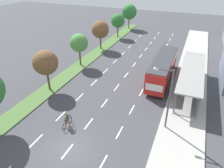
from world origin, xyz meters
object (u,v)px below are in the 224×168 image
median_tree_second (45,63)px  median_tree_farthest (129,12)px  bus (163,67)px  streetlight (168,96)px  median_tree_third (79,43)px  bus_shelter (193,78)px  cyclist (67,120)px  median_tree_fourth (100,30)px  median_tree_fifth (118,21)px

median_tree_second → median_tree_farthest: size_ratio=0.90×
bus → streetlight: size_ratio=1.74×
median_tree_third → median_tree_second: bearing=-89.1°
bus → median_tree_farthest: median_tree_farthest is taller
bus_shelter → bus: size_ratio=1.17×
bus_shelter → cyclist: size_ratio=7.28×
median_tree_second → median_tree_fourth: 17.10m
bus_shelter → bus: 4.56m
median_tree_third → median_tree_fourth: 8.55m
median_tree_third → median_tree_fourth: (-0.25, 8.55, 0.01)m
bus → cyclist: (-7.13, -14.04, -1.28)m
bus → median_tree_farthest: (-13.49, 25.50, 2.23)m
bus → streetlight: streetlight is taller
bus_shelter → median_tree_farthest: median_tree_farthest is taller
median_tree_third → median_tree_farthest: median_tree_farthest is taller
cyclist → median_tree_farthest: bearing=99.1°
median_tree_fifth → median_tree_farthest: median_tree_farthest is taller
bus → streetlight: 10.81m
median_tree_fifth → median_tree_farthest: size_ratio=0.87×
streetlight → cyclist: bearing=-158.8°
bus_shelter → median_tree_third: bearing=175.4°
bus_shelter → median_tree_farthest: 32.46m
cyclist → median_tree_second: median_tree_second is taller
median_tree_fifth → median_tree_farthest: (-0.11, 8.55, 0.46)m
median_tree_farthest → streetlight: 39.20m
median_tree_fourth → median_tree_fifth: size_ratio=1.04×
cyclist → median_tree_third: (-6.36, 13.91, 3.11)m
median_tree_fifth → median_tree_fourth: bearing=-92.5°
bus_shelter → bus: bus is taller
median_tree_fifth → median_tree_third: bearing=-90.4°
bus_shelter → median_tree_third: 17.95m
bus_shelter → median_tree_third: median_tree_third is taller
median_tree_fourth → median_tree_farthest: size_ratio=0.90×
bus_shelter → median_tree_second: 19.14m
median_tree_fourth → streetlight: bearing=-49.8°
median_tree_second → median_tree_farthest: bearing=90.2°
median_tree_second → streetlight: bearing=-6.4°
bus → median_tree_third: bearing=-179.4°
bus → median_tree_third: (-13.49, -0.13, 1.84)m
median_tree_farthest → median_tree_fifth: bearing=-89.3°
cyclist → median_tree_fourth: median_tree_fourth is taller
bus → cyclist: size_ratio=6.20×
cyclist → streetlight: size_ratio=0.28×
cyclist → median_tree_farthest: size_ratio=0.30×
median_tree_farthest → streetlight: (15.65, -35.93, -0.41)m
median_tree_second → median_tree_third: (-0.14, 8.55, -0.08)m
bus → median_tree_fourth: 16.22m
median_tree_second → median_tree_fifth: 25.64m
median_tree_third → median_tree_fifth: median_tree_fifth is taller
cyclist → median_tree_second: bearing=139.3°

